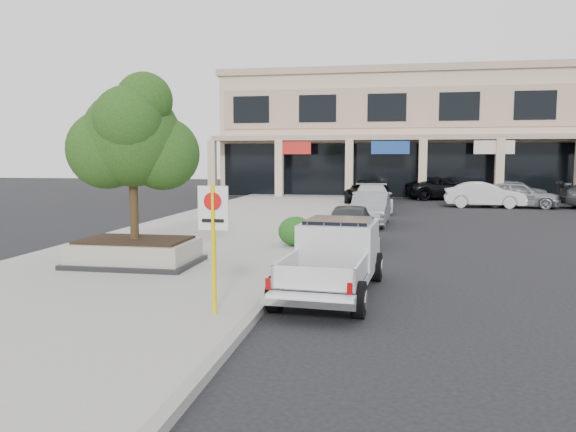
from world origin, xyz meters
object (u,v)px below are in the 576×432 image
object	(u,v)px
pickup_truck	(332,259)
curb_car_b	(371,209)
planter	(135,252)
curb_car_c	(372,198)
no_parking_sign	(213,232)
lot_car_d	(448,188)
lot_car_b	(484,195)
curb_car_a	(349,224)
lot_car_e	(514,190)
curb_car_d	(367,192)
lot_car_a	(518,195)
planter_tree	(140,139)

from	to	relation	value
pickup_truck	curb_car_b	bearing A→B (deg)	92.69
planter	curb_car_c	size ratio (longest dim) A/B	0.62
no_parking_sign	lot_car_d	xyz separation A→B (m)	(7.00, 30.92, -0.85)
lot_car_b	planter	bearing A→B (deg)	152.35
curb_car_a	lot_car_e	xyz separation A→B (m)	(9.65, 21.22, 0.03)
curb_car_c	curb_car_d	bearing A→B (deg)	92.21
lot_car_a	planter_tree	bearing A→B (deg)	159.66
pickup_truck	curb_car_b	distance (m)	12.78
lot_car_b	lot_car_d	distance (m)	6.14
planter_tree	lot_car_b	xyz separation A→B (m)	(11.83, 20.75, -2.67)
lot_car_a	lot_car_e	distance (m)	5.63
curb_car_b	lot_car_b	distance (m)	11.65
curb_car_a	lot_car_d	bearing A→B (deg)	76.20
no_parking_sign	lot_car_b	distance (m)	26.40
pickup_truck	lot_car_e	size ratio (longest dim) A/B	1.17
curb_car_d	no_parking_sign	bearing A→B (deg)	-91.66
curb_car_c	lot_car_e	world-z (taller)	curb_car_c
planter	planter_tree	bearing A→B (deg)	48.97
planter	lot_car_d	size ratio (longest dim) A/B	0.57
curb_car_c	pickup_truck	bearing A→B (deg)	-93.56
lot_car_e	lot_car_d	bearing A→B (deg)	79.13
lot_car_b	lot_car_d	world-z (taller)	lot_car_d
curb_car_c	lot_car_b	size ratio (longest dim) A/B	1.13
no_parking_sign	curb_car_a	world-z (taller)	no_parking_sign
curb_car_c	planter_tree	bearing A→B (deg)	-110.60
curb_car_d	lot_car_a	size ratio (longest dim) A/B	1.20
planter	curb_car_a	world-z (taller)	curb_car_a
lot_car_e	lot_car_a	bearing A→B (deg)	162.19
curb_car_a	lot_car_d	size ratio (longest dim) A/B	0.71
curb_car_b	lot_car_a	xyz separation A→B (m)	(8.21, 10.02, 0.06)
curb_car_a	curb_car_d	distance (m)	16.69
curb_car_c	lot_car_e	bearing A→B (deg)	43.08
curb_car_d	lot_car_a	distance (m)	8.85
planter	planter_tree	world-z (taller)	planter_tree
curb_car_d	lot_car_b	world-z (taller)	curb_car_d
pickup_truck	curb_car_c	world-z (taller)	pickup_truck
curb_car_d	lot_car_b	bearing A→B (deg)	-8.16
curb_car_d	lot_car_e	xyz separation A→B (m)	(9.71, 4.54, -0.03)
curb_car_c	curb_car_d	distance (m)	5.06
no_parking_sign	lot_car_b	xyz separation A→B (m)	(8.51, 24.98, -0.89)
curb_car_b	planter_tree	bearing A→B (deg)	-113.76
planter_tree	curb_car_c	world-z (taller)	planter_tree
lot_car_b	curb_car_b	bearing A→B (deg)	149.54
lot_car_d	curb_car_b	bearing A→B (deg)	150.60
planter	lot_car_e	bearing A→B (deg)	60.94
planter_tree	curb_car_d	distance (m)	22.68
lot_car_d	lot_car_e	size ratio (longest dim) A/B	1.35
pickup_truck	curb_car_a	bearing A→B (deg)	95.59
curb_car_c	curb_car_b	bearing A→B (deg)	-91.54
no_parking_sign	curb_car_c	xyz separation A→B (m)	(2.09, 21.16, -0.89)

